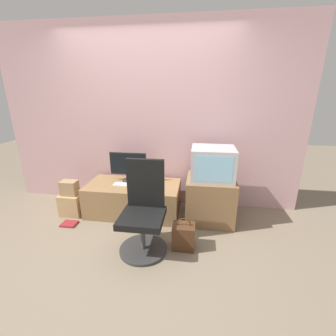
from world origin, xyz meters
The scene contains 13 objects.
ground_plane centered at (0.00, 0.00, 0.00)m, with size 12.00×12.00×0.00m, color #7F705B.
wall_back centered at (0.00, 1.32, 1.30)m, with size 4.40×0.05×2.60m.
desk centered at (-0.15, 0.91, 0.22)m, with size 1.30×0.64×0.44m.
side_stand centered at (0.92, 0.87, 0.30)m, with size 0.63×0.57×0.60m.
main_monitor centered at (-0.25, 1.03, 0.66)m, with size 0.53×0.19×0.42m.
keyboard centered at (-0.26, 0.87, 0.45)m, with size 0.32×0.12×0.01m.
mouse centered at (-0.03, 0.86, 0.46)m, with size 0.06×0.04×0.03m.
crt_tv centered at (0.93, 0.87, 0.81)m, with size 0.54×0.47×0.41m.
office_chair centered at (0.18, 0.17, 0.41)m, with size 0.52×0.52×1.00m.
cardboard_box_lower centered at (-1.02, 0.74, 0.15)m, with size 0.30×0.24×0.31m.
cardboard_box_upper centered at (-1.02, 0.74, 0.41)m, with size 0.22×0.15×0.20m.
handbag centered at (0.62, 0.22, 0.15)m, with size 0.25×0.19×0.38m.
book centered at (-0.92, 0.47, 0.01)m, with size 0.19×0.15×0.02m.
Camera 1 is at (0.74, -1.91, 1.66)m, focal length 24.00 mm.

